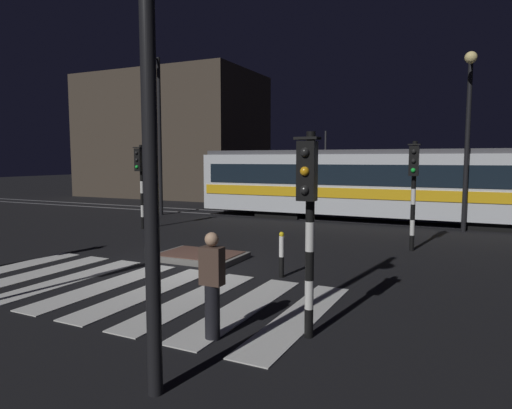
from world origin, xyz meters
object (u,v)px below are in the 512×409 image
(street_lamp_trackside_right, at_px, (468,120))
(bollard_island_edge, at_px, (282,254))
(street_lamp_near_kerb, at_px, (132,22))
(tram, at_px, (380,183))
(pedestrian_waiting_at_kerb, at_px, (212,285))
(street_lamp_trackside_left, at_px, (157,117))
(traffic_light_corner_near_right, at_px, (308,204))
(traffic_light_corner_far_left, at_px, (140,174))
(traffic_light_corner_far_right, at_px, (414,179))

(street_lamp_trackside_right, xyz_separation_m, bollard_island_edge, (-3.87, -9.24, -3.74))
(street_lamp_near_kerb, xyz_separation_m, tram, (-0.30, 16.91, -2.55))
(pedestrian_waiting_at_kerb, bearing_deg, street_lamp_trackside_right, 75.36)
(street_lamp_trackside_left, bearing_deg, traffic_light_corner_near_right, -45.08)
(street_lamp_trackside_left, xyz_separation_m, street_lamp_trackside_right, (14.05, 0.60, -0.64))
(bollard_island_edge, bearing_deg, pedestrian_waiting_at_kerb, -83.89)
(street_lamp_near_kerb, relative_size, tram, 0.39)
(street_lamp_trackside_left, relative_size, bollard_island_edge, 7.10)
(street_lamp_trackside_left, distance_m, street_lamp_trackside_right, 14.07)
(bollard_island_edge, bearing_deg, street_lamp_trackside_left, 139.66)
(street_lamp_trackside_right, xyz_separation_m, pedestrian_waiting_at_kerb, (-3.45, -13.21, -3.42))
(traffic_light_corner_far_left, bearing_deg, bollard_island_edge, -30.09)
(tram, bearing_deg, pedestrian_waiting_at_kerb, -89.74)
(street_lamp_trackside_right, distance_m, pedestrian_waiting_at_kerb, 14.07)
(traffic_light_corner_far_right, relative_size, street_lamp_trackside_right, 0.50)
(traffic_light_corner_far_right, bearing_deg, street_lamp_trackside_right, 73.15)
(street_lamp_near_kerb, bearing_deg, traffic_light_corner_far_right, 80.30)
(street_lamp_near_kerb, distance_m, bollard_island_edge, 7.09)
(traffic_light_corner_far_left, bearing_deg, tram, 37.04)
(street_lamp_near_kerb, xyz_separation_m, bollard_island_edge, (-0.66, 5.99, -3.74))
(street_lamp_trackside_left, xyz_separation_m, street_lamp_near_kerb, (10.83, -14.62, -0.63))
(tram, bearing_deg, traffic_light_corner_far_left, -142.96)
(pedestrian_waiting_at_kerb, relative_size, bollard_island_edge, 1.54)
(traffic_light_corner_near_right, bearing_deg, street_lamp_near_kerb, -112.99)
(street_lamp_trackside_right, relative_size, street_lamp_near_kerb, 1.00)
(traffic_light_corner_far_right, distance_m, street_lamp_trackside_right, 5.27)
(street_lamp_trackside_right, height_order, street_lamp_near_kerb, street_lamp_near_kerb)
(traffic_light_corner_far_right, bearing_deg, street_lamp_trackside_left, 162.28)
(street_lamp_trackside_right, bearing_deg, street_lamp_near_kerb, -101.93)
(traffic_light_corner_far_left, bearing_deg, street_lamp_trackside_left, 118.57)
(street_lamp_trackside_left, xyz_separation_m, bollard_island_edge, (10.17, -8.64, -4.37))
(street_lamp_trackside_left, distance_m, pedestrian_waiting_at_kerb, 16.96)
(traffic_light_corner_far_right, height_order, street_lamp_near_kerb, street_lamp_near_kerb)
(traffic_light_corner_far_left, xyz_separation_m, bollard_island_edge, (7.99, -4.63, -1.69))
(traffic_light_corner_far_left, xyz_separation_m, street_lamp_near_kerb, (8.65, -10.61, 2.05))
(traffic_light_corner_near_right, bearing_deg, tram, 95.69)
(bollard_island_edge, bearing_deg, street_lamp_near_kerb, -83.72)
(traffic_light_corner_far_left, height_order, bollard_island_edge, traffic_light_corner_far_left)
(traffic_light_corner_far_right, xyz_separation_m, tram, (-2.11, 6.33, -0.48))
(traffic_light_corner_far_left, distance_m, pedestrian_waiting_at_kerb, 12.11)
(traffic_light_corner_far_right, height_order, bollard_island_edge, traffic_light_corner_far_right)
(traffic_light_corner_far_right, relative_size, traffic_light_corner_near_right, 1.04)
(traffic_light_corner_far_left, relative_size, street_lamp_trackside_right, 0.51)
(tram, bearing_deg, traffic_light_corner_near_right, -84.31)
(street_lamp_near_kerb, height_order, bollard_island_edge, street_lamp_near_kerb)
(traffic_light_corner_far_left, height_order, street_lamp_near_kerb, street_lamp_near_kerb)
(traffic_light_corner_near_right, relative_size, street_lamp_trackside_right, 0.49)
(traffic_light_corner_far_right, height_order, traffic_light_corner_near_right, traffic_light_corner_far_right)
(street_lamp_trackside_left, xyz_separation_m, tram, (10.53, 2.29, -3.18))
(traffic_light_corner_far_left, relative_size, traffic_light_corner_near_right, 1.05)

